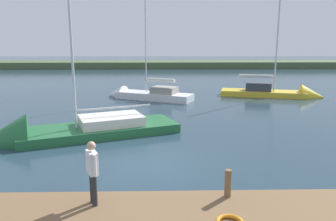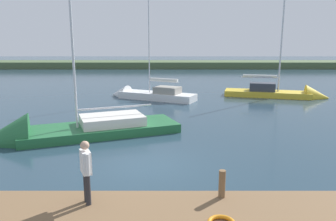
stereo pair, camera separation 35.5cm
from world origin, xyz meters
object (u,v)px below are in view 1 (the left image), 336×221
(person_on_dock, at_px, (92,168))
(mooring_post_near, at_px, (228,183))
(sailboat_far_right, at_px, (59,137))
(sailboat_outer_mooring, at_px, (144,96))
(sailboat_behind_pier, at_px, (280,94))

(person_on_dock, bearing_deg, mooring_post_near, 159.78)
(mooring_post_near, bearing_deg, sailboat_far_right, -47.93)
(sailboat_outer_mooring, height_order, sailboat_behind_pier, sailboat_outer_mooring)
(sailboat_behind_pier, relative_size, person_on_dock, 5.98)
(mooring_post_near, relative_size, person_on_dock, 0.45)
(mooring_post_near, height_order, person_on_dock, person_on_dock)
(sailboat_outer_mooring, xyz_separation_m, sailboat_behind_pier, (-12.26, -0.77, -0.02))
(sailboat_outer_mooring, relative_size, sailboat_far_right, 0.94)
(sailboat_outer_mooring, xyz_separation_m, person_on_dock, (0.26, 19.81, 1.44))
(sailboat_far_right, bearing_deg, sailboat_outer_mooring, -128.84)
(sailboat_far_right, distance_m, sailboat_behind_pier, 20.25)
(mooring_post_near, distance_m, sailboat_far_right, 10.53)
(mooring_post_near, xyz_separation_m, sailboat_outer_mooring, (3.33, -19.49, -0.85))
(sailboat_outer_mooring, bearing_deg, person_on_dock, 114.74)
(sailboat_far_right, height_order, person_on_dock, sailboat_far_right)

